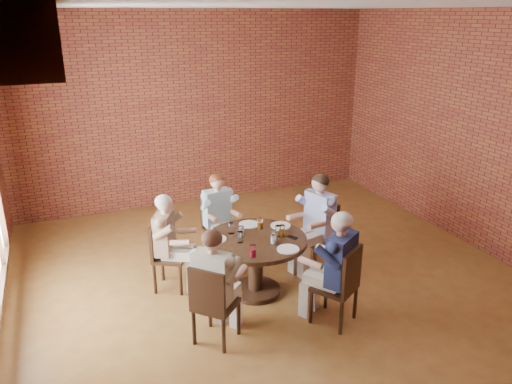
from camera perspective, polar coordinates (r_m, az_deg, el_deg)
name	(u,v)px	position (r m, az deg, el deg)	size (l,w,h in m)	color
floor	(278,288)	(6.52, 2.56, -10.93)	(7.00, 7.00, 0.00)	brown
ceiling	(283,6)	(5.60, 3.13, 20.48)	(7.00, 7.00, 0.00)	silver
wall_back	(198,110)	(9.05, -6.70, 9.31)	(7.00, 7.00, 0.00)	maroon
wall_right	(491,136)	(7.76, 25.26, 5.78)	(7.00, 7.00, 0.00)	maroon
ceiling_beam	(33,20)	(5.07, -24.17, 17.47)	(0.22, 6.90, 0.26)	#321E10
dining_table	(256,255)	(6.18, -0.04, -7.18)	(1.25, 1.25, 0.75)	#321E10
chair_a	(320,232)	(6.88, 7.37, -4.55)	(0.54, 0.54, 0.94)	#321E10
diner_a	(316,223)	(6.76, 6.91, -3.51)	(0.53, 0.66, 1.34)	#3C4C9C
chair_b	(217,225)	(7.10, -4.47, -3.82)	(0.44, 0.44, 0.90)	#321E10
diner_b	(219,218)	(6.98, -4.24, -2.99)	(0.48, 0.60, 1.26)	#9EBCC9
chair_c	(164,253)	(6.42, -10.45, -6.83)	(0.53, 0.53, 0.90)	#321E10
diner_c	(169,243)	(6.33, -9.87, -5.76)	(0.48, 0.60, 1.26)	brown
chair_d	(212,302)	(5.32, -5.04, -12.47)	(0.58, 0.58, 0.92)	#321E10
diner_d	(215,286)	(5.30, -4.67, -10.67)	(0.51, 0.63, 1.30)	#C7AE9C
chair_e	(342,283)	(5.69, 9.78, -10.24)	(0.60, 0.60, 0.94)	#321E10
diner_e	(335,268)	(5.64, 9.07, -8.60)	(0.53, 0.66, 1.34)	#1B244B
plate_a	(281,226)	(6.42, 2.83, -3.86)	(0.26, 0.26, 0.01)	white
plate_b	(249,224)	(6.45, -0.82, -3.72)	(0.26, 0.26, 0.01)	white
plate_c	(216,239)	(6.06, -4.60, -5.39)	(0.26, 0.26, 0.01)	white
plate_d	(288,249)	(5.81, 3.69, -6.54)	(0.26, 0.26, 0.01)	white
glass_a	(278,231)	(6.11, 2.53, -4.48)	(0.07, 0.07, 0.14)	white
glass_b	(260,224)	(6.32, 0.47, -3.62)	(0.07, 0.07, 0.14)	white
glass_c	(231,228)	(6.19, -2.83, -4.15)	(0.07, 0.07, 0.14)	white
glass_d	(241,232)	(6.09, -1.71, -4.55)	(0.07, 0.07, 0.14)	white
glass_e	(240,237)	(5.96, -1.84, -5.15)	(0.07, 0.07, 0.14)	white
glass_f	(253,251)	(5.62, -0.38, -6.73)	(0.07, 0.07, 0.14)	white
glass_g	(274,238)	(5.93, 2.03, -5.25)	(0.07, 0.07, 0.14)	white
glass_h	(282,231)	(6.13, 2.98, -4.43)	(0.07, 0.07, 0.14)	white
smartphone	(292,237)	(6.11, 4.16, -5.19)	(0.07, 0.14, 0.01)	black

